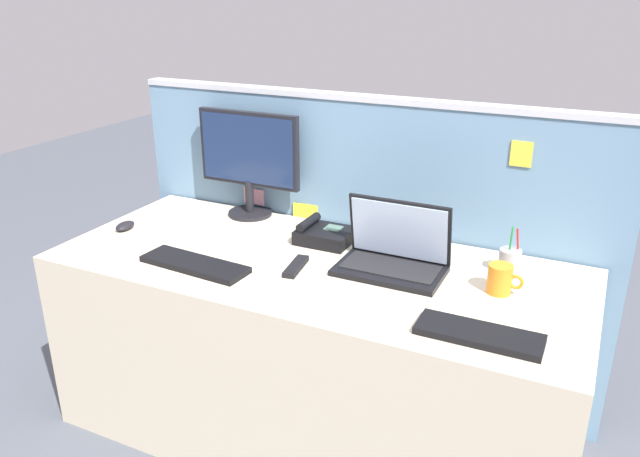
# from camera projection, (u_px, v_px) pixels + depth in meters

# --- Properties ---
(ground_plane) EXTENTS (10.00, 10.00, 0.00)m
(ground_plane) POSITION_uv_depth(u_px,v_px,m) (315.00, 430.00, 2.59)
(ground_plane) COLOR #4C515B
(desk) EXTENTS (1.97, 0.82, 0.76)m
(desk) POSITION_uv_depth(u_px,v_px,m) (314.00, 351.00, 2.45)
(desk) COLOR beige
(desk) RESTS_ON ground_plane
(cubicle_divider) EXTENTS (2.11, 0.08, 1.31)m
(cubicle_divider) POSITION_uv_depth(u_px,v_px,m) (360.00, 246.00, 2.72)
(cubicle_divider) COLOR #6084A3
(cubicle_divider) RESTS_ON ground_plane
(desktop_monitor) EXTENTS (0.48, 0.19, 0.46)m
(desktop_monitor) POSITION_uv_depth(u_px,v_px,m) (249.00, 156.00, 2.70)
(desktop_monitor) COLOR black
(desktop_monitor) RESTS_ON desk
(laptop) EXTENTS (0.38, 0.23, 0.25)m
(laptop) POSITION_uv_depth(u_px,v_px,m) (394.00, 252.00, 2.24)
(laptop) COLOR black
(laptop) RESTS_ON desk
(desk_phone) EXTENTS (0.21, 0.17, 0.09)m
(desk_phone) POSITION_uv_depth(u_px,v_px,m) (324.00, 234.00, 2.48)
(desk_phone) COLOR black
(desk_phone) RESTS_ON desk
(keyboard_main) EXTENTS (0.37, 0.13, 0.02)m
(keyboard_main) POSITION_uv_depth(u_px,v_px,m) (479.00, 334.00, 1.82)
(keyboard_main) COLOR black
(keyboard_main) RESTS_ON desk
(keyboard_spare) EXTENTS (0.43, 0.16, 0.02)m
(keyboard_spare) POSITION_uv_depth(u_px,v_px,m) (195.00, 264.00, 2.27)
(keyboard_spare) COLOR black
(keyboard_spare) RESTS_ON desk
(computer_mouse_right_hand) EXTENTS (0.07, 0.11, 0.03)m
(computer_mouse_right_hand) POSITION_uv_depth(u_px,v_px,m) (125.00, 226.00, 2.62)
(computer_mouse_right_hand) COLOR black
(computer_mouse_right_hand) RESTS_ON desk
(pen_cup) EXTENTS (0.08, 0.08, 0.18)m
(pen_cup) POSITION_uv_depth(u_px,v_px,m) (510.00, 261.00, 2.21)
(pen_cup) COLOR #99999E
(pen_cup) RESTS_ON desk
(cell_phone_white_slab) EXTENTS (0.13, 0.15, 0.01)m
(cell_phone_white_slab) POSITION_uv_depth(u_px,v_px,m) (329.00, 308.00, 1.98)
(cell_phone_white_slab) COLOR silver
(cell_phone_white_slab) RESTS_ON desk
(tv_remote) EXTENTS (0.07, 0.17, 0.02)m
(tv_remote) POSITION_uv_depth(u_px,v_px,m) (296.00, 266.00, 2.26)
(tv_remote) COLOR black
(tv_remote) RESTS_ON desk
(coffee_mug) EXTENTS (0.12, 0.08, 0.10)m
(coffee_mug) POSITION_uv_depth(u_px,v_px,m) (500.00, 279.00, 2.07)
(coffee_mug) COLOR orange
(coffee_mug) RESTS_ON desk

